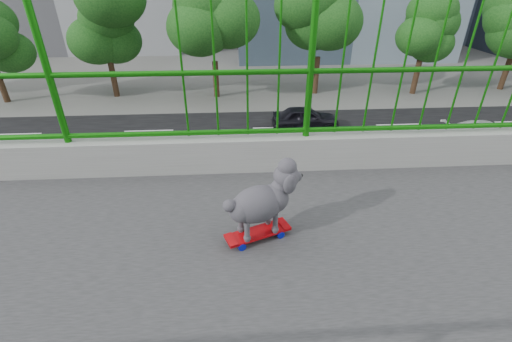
{
  "coord_description": "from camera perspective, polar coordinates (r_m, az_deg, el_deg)",
  "views": [
    {
      "loc": [
        1.32,
        -2.61,
        8.51
      ],
      "look_at": [
        -1.41,
        -2.43,
        6.95
      ],
      "focal_mm": 24.24,
      "sensor_mm": 36.0,
      "label": 1
    }
  ],
  "objects": [
    {
      "name": "skateboard",
      "position": [
        2.29,
        0.33,
        -10.24
      ],
      "size": [
        0.27,
        0.45,
        0.06
      ],
      "rotation": [
        0.0,
        0.0,
        0.37
      ],
      "color": "#C2060C",
      "rests_on": "footbridge"
    },
    {
      "name": "car_7",
      "position": [
        15.8,
        -3.69,
        -0.07
      ],
      "size": [
        1.89,
        4.66,
        1.35
      ],
      "primitive_type": "imported",
      "rotation": [
        0.0,
        0.0,
        3.14
      ],
      "color": "#BC0714",
      "rests_on": "ground"
    },
    {
      "name": "car_1",
      "position": [
        13.61,
        12.72,
        -6.22
      ],
      "size": [
        1.45,
        4.16,
        1.37
      ],
      "primitive_type": "imported",
      "color": "gray",
      "rests_on": "ground"
    },
    {
      "name": "road",
      "position": [
        16.85,
        5.73,
        -0.72
      ],
      "size": [
        18.0,
        90.0,
        0.02
      ],
      "primitive_type": "cube",
      "color": "black",
      "rests_on": "ground"
    },
    {
      "name": "car_3",
      "position": [
        23.34,
        33.82,
        5.01
      ],
      "size": [
        1.96,
        4.82,
        1.4
      ],
      "primitive_type": "imported",
      "rotation": [
        0.0,
        0.0,
        3.14
      ],
      "color": "silver",
      "rests_on": "ground"
    },
    {
      "name": "car_4",
      "position": [
        22.02,
        8.15,
        8.67
      ],
      "size": [
        1.67,
        4.15,
        1.41
      ],
      "primitive_type": "imported",
      "rotation": [
        0.0,
        0.0,
        3.14
      ],
      "color": "black",
      "rests_on": "ground"
    },
    {
      "name": "car_5",
      "position": [
        13.4,
        35.8,
        -12.16
      ],
      "size": [
        1.68,
        4.81,
        1.58
      ],
      "primitive_type": "imported",
      "color": "black",
      "rests_on": "ground"
    },
    {
      "name": "car_0",
      "position": [
        10.76,
        1.59,
        -17.16
      ],
      "size": [
        1.56,
        3.87,
        1.32
      ],
      "primitive_type": "imported",
      "color": "gray",
      "rests_on": "ground"
    },
    {
      "name": "street_trees",
      "position": [
        27.85,
        4.23,
        21.85
      ],
      "size": [
        5.3,
        60.4,
        7.26
      ],
      "color": "black",
      "rests_on": "ground"
    },
    {
      "name": "poodle",
      "position": [
        2.14,
        1.04,
        -4.82
      ],
      "size": [
        0.33,
        0.51,
        0.45
      ],
      "rotation": [
        0.0,
        0.0,
        0.37
      ],
      "color": "#322F35",
      "rests_on": "skateboard"
    }
  ]
}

